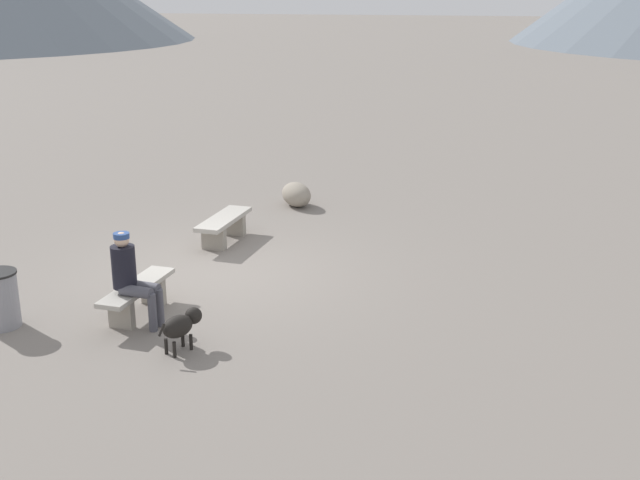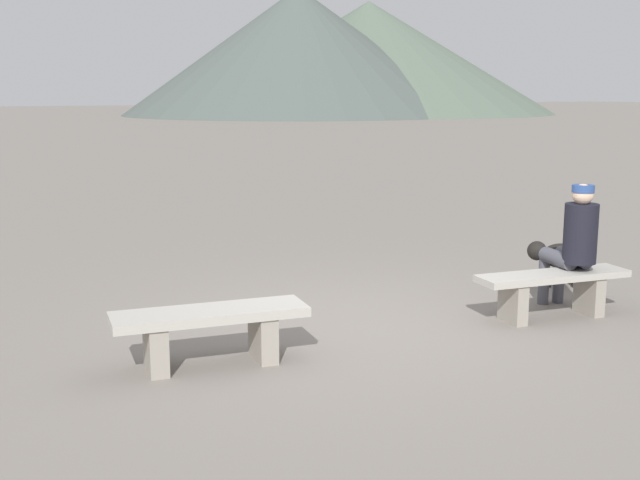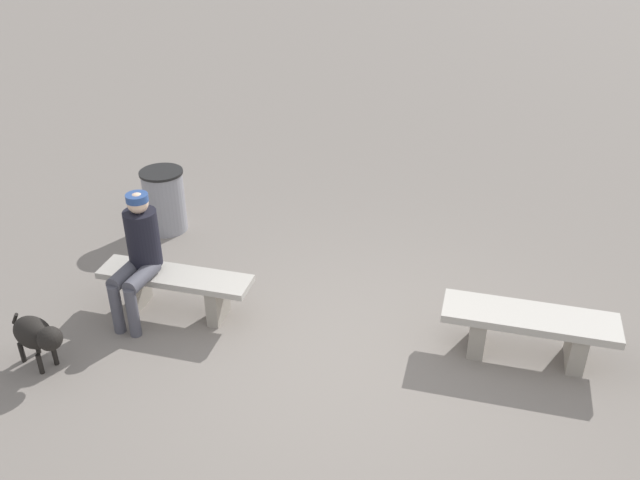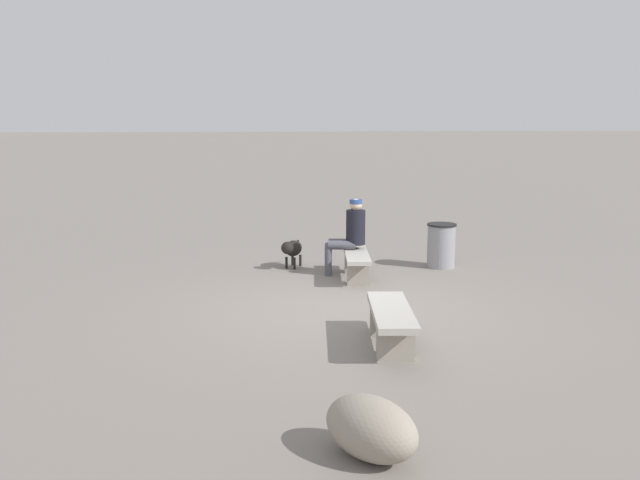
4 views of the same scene
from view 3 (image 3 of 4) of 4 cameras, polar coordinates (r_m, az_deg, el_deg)
name	(u,v)px [view 3 (image 3 of 4)]	position (r m, az deg, el deg)	size (l,w,h in m)	color
ground	(348,362)	(6.25, 2.40, -10.21)	(210.00, 210.00, 0.06)	gray
bench_left	(528,327)	(6.37, 17.10, -7.03)	(1.56, 0.58, 0.45)	gray
bench_right	(176,285)	(6.78, -12.01, -3.75)	(1.55, 0.51, 0.44)	gray
seated_person	(138,251)	(6.63, -15.03, -0.88)	(0.39, 0.67, 1.27)	black
dog	(37,335)	(6.44, -22.71, -7.34)	(0.63, 0.44, 0.50)	black
trash_bin	(165,201)	(8.28, -12.94, 3.25)	(0.51, 0.51, 0.77)	gray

